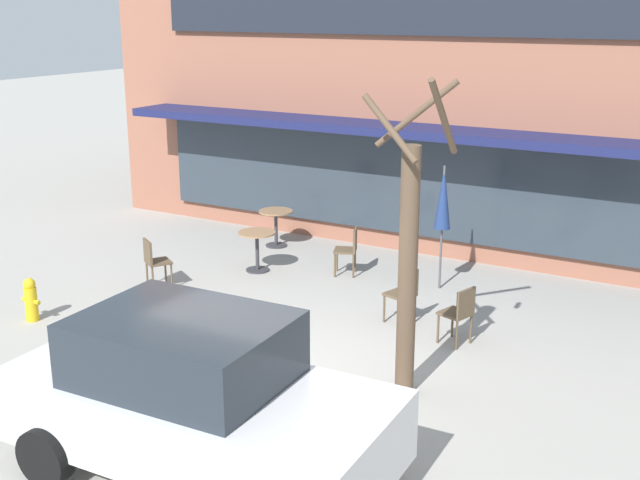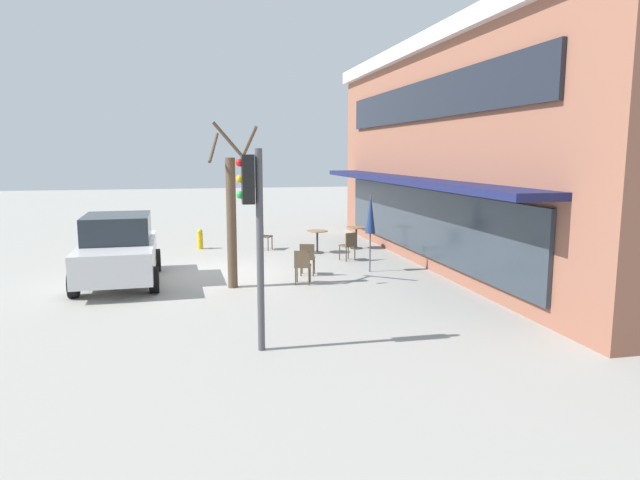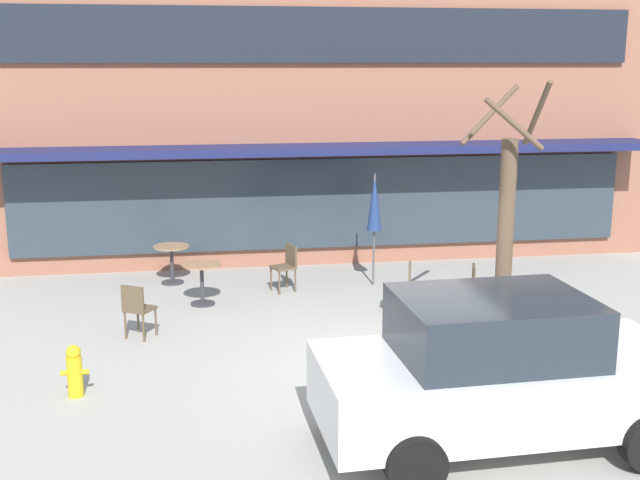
{
  "view_description": "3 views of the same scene",
  "coord_description": "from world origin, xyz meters",
  "px_view_note": "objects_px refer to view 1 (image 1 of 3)",
  "views": [
    {
      "loc": [
        5.48,
        -8.37,
        4.81
      ],
      "look_at": [
        -0.74,
        2.44,
        1.15
      ],
      "focal_mm": 45.0,
      "sensor_mm": 36.0,
      "label": 1
    },
    {
      "loc": [
        15.79,
        -0.57,
        3.32
      ],
      "look_at": [
        0.68,
        2.81,
        0.96
      ],
      "focal_mm": 32.0,
      "sensor_mm": 36.0,
      "label": 2
    },
    {
      "loc": [
        -2.74,
        -10.58,
        4.31
      ],
      "look_at": [
        -0.56,
        3.29,
        1.16
      ],
      "focal_mm": 45.0,
      "sensor_mm": 36.0,
      "label": 3
    }
  ],
  "objects_px": {
    "cafe_chair_2": "(404,292)",
    "parked_sedan": "(194,398)",
    "cafe_table_streetside": "(276,222)",
    "cafe_chair_3": "(460,311)",
    "patio_umbrella_green_folded": "(443,199)",
    "cafe_chair_0": "(349,248)",
    "fire_hydrant": "(31,299)",
    "cafe_table_near_wall": "(257,244)",
    "street_tree": "(409,258)",
    "cafe_chair_1": "(154,259)"
  },
  "relations": [
    {
      "from": "cafe_table_near_wall",
      "to": "cafe_table_streetside",
      "type": "xyz_separation_m",
      "value": [
        -0.57,
        1.53,
        0.0
      ]
    },
    {
      "from": "street_tree",
      "to": "cafe_chair_0",
      "type": "bearing_deg",
      "value": 126.68
    },
    {
      "from": "cafe_table_streetside",
      "to": "cafe_chair_3",
      "type": "bearing_deg",
      "value": -29.73
    },
    {
      "from": "cafe_chair_2",
      "to": "street_tree",
      "type": "distance_m",
      "value": 2.64
    },
    {
      "from": "cafe_chair_1",
      "to": "street_tree",
      "type": "xyz_separation_m",
      "value": [
        5.45,
        -1.43,
        1.29
      ]
    },
    {
      "from": "cafe_table_near_wall",
      "to": "cafe_table_streetside",
      "type": "bearing_deg",
      "value": 110.49
    },
    {
      "from": "cafe_chair_2",
      "to": "fire_hydrant",
      "type": "height_order",
      "value": "cafe_chair_2"
    },
    {
      "from": "cafe_chair_2",
      "to": "parked_sedan",
      "type": "bearing_deg",
      "value": -92.13
    },
    {
      "from": "cafe_chair_0",
      "to": "patio_umbrella_green_folded",
      "type": "bearing_deg",
      "value": 4.75
    },
    {
      "from": "cafe_chair_1",
      "to": "cafe_chair_2",
      "type": "height_order",
      "value": "same"
    },
    {
      "from": "street_tree",
      "to": "fire_hydrant",
      "type": "xyz_separation_m",
      "value": [
        -6.11,
        -0.72,
        -1.46
      ]
    },
    {
      "from": "patio_umbrella_green_folded",
      "to": "parked_sedan",
      "type": "bearing_deg",
      "value": -90.55
    },
    {
      "from": "cafe_table_near_wall",
      "to": "cafe_chair_0",
      "type": "height_order",
      "value": "cafe_chair_0"
    },
    {
      "from": "cafe_table_near_wall",
      "to": "fire_hydrant",
      "type": "bearing_deg",
      "value": -113.9
    },
    {
      "from": "cafe_chair_2",
      "to": "fire_hydrant",
      "type": "bearing_deg",
      "value": -151.42
    },
    {
      "from": "cafe_chair_3",
      "to": "parked_sedan",
      "type": "bearing_deg",
      "value": -104.91
    },
    {
      "from": "fire_hydrant",
      "to": "street_tree",
      "type": "bearing_deg",
      "value": 6.7
    },
    {
      "from": "cafe_table_streetside",
      "to": "patio_umbrella_green_folded",
      "type": "height_order",
      "value": "patio_umbrella_green_folded"
    },
    {
      "from": "cafe_table_streetside",
      "to": "street_tree",
      "type": "distance_m",
      "value": 6.94
    },
    {
      "from": "parked_sedan",
      "to": "fire_hydrant",
      "type": "bearing_deg",
      "value": 156.94
    },
    {
      "from": "fire_hydrant",
      "to": "cafe_chair_0",
      "type": "bearing_deg",
      "value": 53.66
    },
    {
      "from": "cafe_chair_3",
      "to": "parked_sedan",
      "type": "relative_size",
      "value": 0.21
    },
    {
      "from": "patio_umbrella_green_folded",
      "to": "cafe_chair_0",
      "type": "distance_m",
      "value": 2.06
    },
    {
      "from": "cafe_table_streetside",
      "to": "cafe_chair_1",
      "type": "xyz_separation_m",
      "value": [
        -0.46,
        -3.21,
        0.01
      ]
    },
    {
      "from": "patio_umbrella_green_folded",
      "to": "cafe_chair_0",
      "type": "xyz_separation_m",
      "value": [
        -1.73,
        -0.14,
        -1.1
      ]
    },
    {
      "from": "parked_sedan",
      "to": "street_tree",
      "type": "relative_size",
      "value": 1.05
    },
    {
      "from": "cafe_table_streetside",
      "to": "cafe_chair_1",
      "type": "relative_size",
      "value": 0.85
    },
    {
      "from": "cafe_table_near_wall",
      "to": "fire_hydrant",
      "type": "xyz_separation_m",
      "value": [
        -1.7,
        -3.84,
        -0.16
      ]
    },
    {
      "from": "cafe_table_near_wall",
      "to": "cafe_chair_2",
      "type": "height_order",
      "value": "cafe_chair_2"
    },
    {
      "from": "cafe_chair_1",
      "to": "cafe_chair_3",
      "type": "relative_size",
      "value": 1.0
    },
    {
      "from": "cafe_chair_3",
      "to": "parked_sedan",
      "type": "xyz_separation_m",
      "value": [
        -1.22,
        -4.59,
        0.35
      ]
    },
    {
      "from": "cafe_table_streetside",
      "to": "parked_sedan",
      "type": "distance_m",
      "value": 8.41
    },
    {
      "from": "cafe_table_near_wall",
      "to": "street_tree",
      "type": "xyz_separation_m",
      "value": [
        4.41,
        -3.12,
        1.3
      ]
    },
    {
      "from": "cafe_table_streetside",
      "to": "cafe_chair_0",
      "type": "bearing_deg",
      "value": -21.86
    },
    {
      "from": "street_tree",
      "to": "cafe_chair_2",
      "type": "bearing_deg",
      "value": 114.74
    },
    {
      "from": "cafe_chair_3",
      "to": "fire_hydrant",
      "type": "height_order",
      "value": "cafe_chair_3"
    },
    {
      "from": "patio_umbrella_green_folded",
      "to": "cafe_chair_0",
      "type": "height_order",
      "value": "patio_umbrella_green_folded"
    },
    {
      "from": "cafe_table_near_wall",
      "to": "cafe_chair_3",
      "type": "xyz_separation_m",
      "value": [
        4.49,
        -1.36,
        0.01
      ]
    },
    {
      "from": "cafe_chair_2",
      "to": "street_tree",
      "type": "relative_size",
      "value": 0.22
    },
    {
      "from": "cafe_table_near_wall",
      "to": "parked_sedan",
      "type": "xyz_separation_m",
      "value": [
        3.27,
        -5.95,
        0.36
      ]
    },
    {
      "from": "cafe_table_near_wall",
      "to": "patio_umbrella_green_folded",
      "type": "relative_size",
      "value": 0.35
    },
    {
      "from": "cafe_table_streetside",
      "to": "cafe_chair_2",
      "type": "xyz_separation_m",
      "value": [
        4.02,
        -2.56,
        0.01
      ]
    },
    {
      "from": "cafe_chair_3",
      "to": "fire_hydrant",
      "type": "relative_size",
      "value": 1.26
    },
    {
      "from": "cafe_table_near_wall",
      "to": "cafe_chair_1",
      "type": "height_order",
      "value": "cafe_chair_1"
    },
    {
      "from": "cafe_table_near_wall",
      "to": "cafe_chair_0",
      "type": "xyz_separation_m",
      "value": [
        1.6,
        0.65,
        0.01
      ]
    },
    {
      "from": "cafe_chair_0",
      "to": "parked_sedan",
      "type": "distance_m",
      "value": 6.82
    },
    {
      "from": "cafe_table_near_wall",
      "to": "cafe_chair_2",
      "type": "xyz_separation_m",
      "value": [
        3.45,
        -1.03,
        0.01
      ]
    },
    {
      "from": "cafe_table_near_wall",
      "to": "cafe_chair_3",
      "type": "bearing_deg",
      "value": -16.9
    },
    {
      "from": "cafe_chair_3",
      "to": "street_tree",
      "type": "bearing_deg",
      "value": -92.48
    },
    {
      "from": "patio_umbrella_green_folded",
      "to": "cafe_table_near_wall",
      "type": "bearing_deg",
      "value": -166.54
    }
  ]
}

